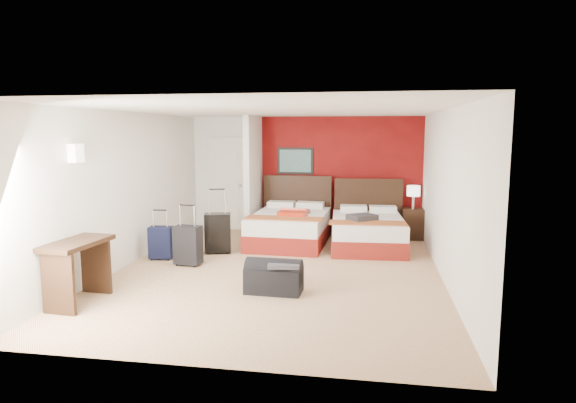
% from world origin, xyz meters
% --- Properties ---
extents(ground, '(6.50, 6.50, 0.00)m').
position_xyz_m(ground, '(0.00, 0.00, 0.00)').
color(ground, '#D3AC82').
rests_on(ground, ground).
extents(room_walls, '(5.02, 6.52, 2.50)m').
position_xyz_m(room_walls, '(-1.40, 1.42, 1.26)').
color(room_walls, white).
rests_on(room_walls, ground).
extents(red_accent_panel, '(3.50, 0.04, 2.50)m').
position_xyz_m(red_accent_panel, '(0.75, 3.23, 1.25)').
color(red_accent_panel, maroon).
rests_on(red_accent_panel, ground).
extents(partition_wall, '(0.12, 1.20, 2.50)m').
position_xyz_m(partition_wall, '(-1.00, 2.61, 1.25)').
color(partition_wall, silver).
rests_on(partition_wall, ground).
extents(entry_door, '(0.82, 0.06, 2.05)m').
position_xyz_m(entry_door, '(-1.75, 3.20, 1.02)').
color(entry_door, silver).
rests_on(entry_door, ground).
extents(bed_left, '(1.47, 2.04, 0.60)m').
position_xyz_m(bed_left, '(-0.12, 1.96, 0.30)').
color(bed_left, silver).
rests_on(bed_left, ground).
extents(bed_right, '(1.45, 1.98, 0.57)m').
position_xyz_m(bed_right, '(1.38, 1.87, 0.28)').
color(bed_right, silver).
rests_on(bed_right, ground).
extents(red_suitcase_open, '(0.60, 0.77, 0.09)m').
position_xyz_m(red_suitcase_open, '(-0.02, 1.86, 0.64)').
color(red_suitcase_open, '#B5250F').
rests_on(red_suitcase_open, bed_left).
extents(jacket_bundle, '(0.60, 0.59, 0.11)m').
position_xyz_m(jacket_bundle, '(1.28, 1.57, 0.63)').
color(jacket_bundle, '#333338').
rests_on(jacket_bundle, bed_right).
extents(nightstand, '(0.47, 0.47, 0.62)m').
position_xyz_m(nightstand, '(2.28, 2.81, 0.31)').
color(nightstand, black).
rests_on(nightstand, ground).
extents(table_lamp, '(0.29, 0.29, 0.47)m').
position_xyz_m(table_lamp, '(2.28, 2.81, 0.86)').
color(table_lamp, silver).
rests_on(table_lamp, nightstand).
extents(suitcase_black, '(0.52, 0.40, 0.69)m').
position_xyz_m(suitcase_black, '(-1.28, 1.01, 0.35)').
color(suitcase_black, black).
rests_on(suitcase_black, ground).
extents(suitcase_charcoal, '(0.45, 0.31, 0.62)m').
position_xyz_m(suitcase_charcoal, '(-1.51, 0.12, 0.31)').
color(suitcase_charcoal, black).
rests_on(suitcase_charcoal, ground).
extents(suitcase_navy, '(0.41, 0.28, 0.54)m').
position_xyz_m(suitcase_navy, '(-2.11, 0.41, 0.27)').
color(suitcase_navy, black).
rests_on(suitcase_navy, ground).
extents(duffel_bag, '(0.78, 0.44, 0.39)m').
position_xyz_m(duffel_bag, '(0.14, -1.01, 0.19)').
color(duffel_bag, black).
rests_on(duffel_bag, ground).
extents(jacket_draped, '(0.45, 0.39, 0.06)m').
position_xyz_m(jacket_draped, '(0.29, -1.06, 0.41)').
color(jacket_draped, '#3A393F').
rests_on(jacket_draped, duffel_bag).
extents(desk, '(0.56, 1.01, 0.81)m').
position_xyz_m(desk, '(-2.23, -1.83, 0.41)').
color(desk, '#321D10').
rests_on(desk, ground).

